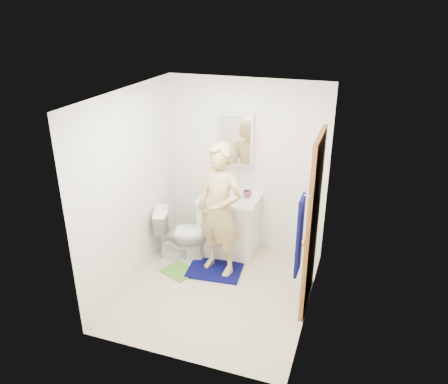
{
  "coord_description": "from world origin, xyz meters",
  "views": [
    {
      "loc": [
        1.52,
        -4.19,
        3.27
      ],
      "look_at": [
        -0.0,
        0.25,
        1.22
      ],
      "focal_mm": 35.0,
      "sensor_mm": 36.0,
      "label": 1
    }
  ],
  "objects_px": {
    "towel": "(300,236)",
    "soap_dispenser": "(217,191)",
    "medicine_cabinet": "(235,139)",
    "toilet": "(182,234)",
    "man": "(220,210)",
    "vanity_cabinet": "(229,226)",
    "toothbrush_cup": "(247,194)"
  },
  "relations": [
    {
      "from": "soap_dispenser",
      "to": "vanity_cabinet",
      "type": "bearing_deg",
      "value": 22.83
    },
    {
      "from": "vanity_cabinet",
      "to": "towel",
      "type": "relative_size",
      "value": 1.0
    },
    {
      "from": "medicine_cabinet",
      "to": "toilet",
      "type": "relative_size",
      "value": 0.95
    },
    {
      "from": "towel",
      "to": "toilet",
      "type": "height_order",
      "value": "towel"
    },
    {
      "from": "toilet",
      "to": "toothbrush_cup",
      "type": "distance_m",
      "value": 1.04
    },
    {
      "from": "toilet",
      "to": "man",
      "type": "distance_m",
      "value": 0.81
    },
    {
      "from": "man",
      "to": "towel",
      "type": "bearing_deg",
      "value": -23.68
    },
    {
      "from": "towel",
      "to": "toilet",
      "type": "relative_size",
      "value": 1.09
    },
    {
      "from": "soap_dispenser",
      "to": "man",
      "type": "xyz_separation_m",
      "value": [
        0.19,
        -0.44,
        -0.05
      ]
    },
    {
      "from": "towel",
      "to": "soap_dispenser",
      "type": "bearing_deg",
      "value": 133.31
    },
    {
      "from": "toothbrush_cup",
      "to": "man",
      "type": "distance_m",
      "value": 0.61
    },
    {
      "from": "towel",
      "to": "man",
      "type": "distance_m",
      "value": 1.55
    },
    {
      "from": "vanity_cabinet",
      "to": "medicine_cabinet",
      "type": "distance_m",
      "value": 1.22
    },
    {
      "from": "vanity_cabinet",
      "to": "toothbrush_cup",
      "type": "bearing_deg",
      "value": 18.26
    },
    {
      "from": "soap_dispenser",
      "to": "toothbrush_cup",
      "type": "height_order",
      "value": "soap_dispenser"
    },
    {
      "from": "vanity_cabinet",
      "to": "man",
      "type": "bearing_deg",
      "value": -85.85
    },
    {
      "from": "soap_dispenser",
      "to": "toilet",
      "type": "bearing_deg",
      "value": -144.55
    },
    {
      "from": "medicine_cabinet",
      "to": "toilet",
      "type": "height_order",
      "value": "medicine_cabinet"
    },
    {
      "from": "vanity_cabinet",
      "to": "medicine_cabinet",
      "type": "height_order",
      "value": "medicine_cabinet"
    },
    {
      "from": "toothbrush_cup",
      "to": "vanity_cabinet",
      "type": "bearing_deg",
      "value": -161.74
    },
    {
      "from": "toothbrush_cup",
      "to": "man",
      "type": "xyz_separation_m",
      "value": [
        -0.19,
        -0.58,
        -0.01
      ]
    },
    {
      "from": "towel",
      "to": "medicine_cabinet",
      "type": "bearing_deg",
      "value": 124.61
    },
    {
      "from": "medicine_cabinet",
      "to": "soap_dispenser",
      "type": "distance_m",
      "value": 0.74
    },
    {
      "from": "toilet",
      "to": "soap_dispenser",
      "type": "bearing_deg",
      "value": -72.85
    },
    {
      "from": "towel",
      "to": "vanity_cabinet",
      "type": "bearing_deg",
      "value": 128.47
    },
    {
      "from": "soap_dispenser",
      "to": "towel",
      "type": "bearing_deg",
      "value": -46.69
    },
    {
      "from": "vanity_cabinet",
      "to": "toothbrush_cup",
      "type": "xyz_separation_m",
      "value": [
        0.23,
        0.07,
        0.49
      ]
    },
    {
      "from": "man",
      "to": "soap_dispenser",
      "type": "bearing_deg",
      "value": 130.66
    },
    {
      "from": "vanity_cabinet",
      "to": "towel",
      "type": "height_order",
      "value": "towel"
    },
    {
      "from": "vanity_cabinet",
      "to": "toilet",
      "type": "bearing_deg",
      "value": -147.76
    },
    {
      "from": "towel",
      "to": "man",
      "type": "bearing_deg",
      "value": 139.45
    },
    {
      "from": "vanity_cabinet",
      "to": "medicine_cabinet",
      "type": "xyz_separation_m",
      "value": [
        0.0,
        0.22,
        1.2
      ]
    }
  ]
}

